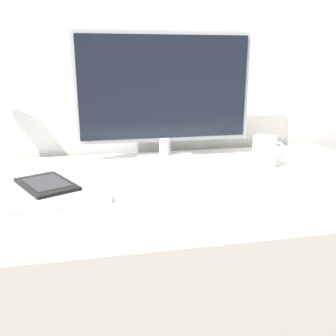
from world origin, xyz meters
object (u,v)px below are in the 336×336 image
laptop (41,193)px  keyboard (282,180)px  monitor (164,92)px  ereader (46,184)px  coffee_mug (265,152)px

laptop → keyboard: bearing=-1.6°
monitor → keyboard: bearing=-51.1°
monitor → ereader: 0.54m
keyboard → ereader: bearing=176.2°
monitor → laptop: 0.57m
monitor → coffee_mug: monitor is taller
laptop → ereader: size_ratio=1.62×
keyboard → coffee_mug: (0.02, 0.16, 0.05)m
coffee_mug → monitor: bearing=148.7°
keyboard → ereader: size_ratio=1.26×
keyboard → laptop: laptop is taller
monitor → coffee_mug: 0.40m
monitor → ereader: size_ratio=2.83×
monitor → keyboard: monitor is taller
keyboard → coffee_mug: coffee_mug is taller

